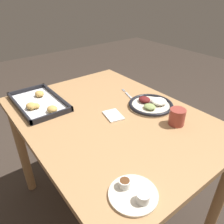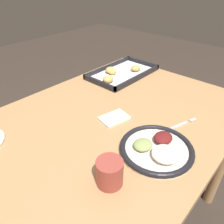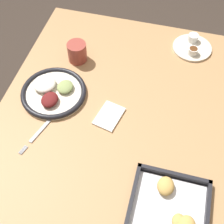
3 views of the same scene
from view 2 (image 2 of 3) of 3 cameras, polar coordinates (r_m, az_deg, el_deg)
ground_plane at (r=1.51m, az=0.55°, el=-26.15°), size 8.00×8.00×0.00m
dining_table at (r=0.99m, az=0.75°, el=-6.71°), size 1.14×0.85×0.78m
dinner_plate at (r=0.76m, az=11.68°, el=-9.33°), size 0.25×0.25×0.04m
fork at (r=0.89m, az=16.44°, el=-3.69°), size 0.19×0.07×0.00m
baking_tray at (r=1.29m, az=2.45°, el=10.19°), size 0.40×0.24×0.04m
drinking_cup at (r=0.64m, az=-0.63°, el=-15.52°), size 0.08×0.08×0.08m
napkin at (r=0.90m, az=0.59°, el=-1.55°), size 0.13×0.10×0.01m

